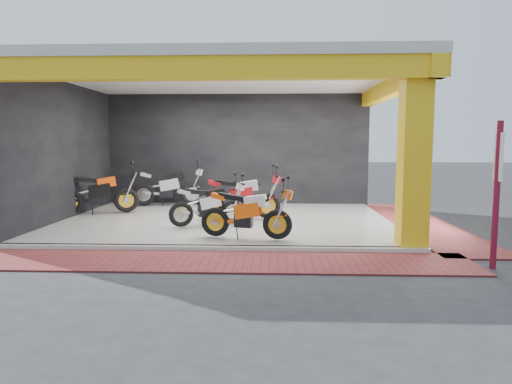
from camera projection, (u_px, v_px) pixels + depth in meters
ground at (216, 240)px, 9.41m from camera, size 80.00×80.00×0.00m
showroom_floor at (226, 221)px, 11.39m from camera, size 8.00×6.00×0.10m
showroom_ceiling at (225, 76)px, 11.02m from camera, size 8.40×6.40×0.20m
back_wall at (236, 151)px, 14.29m from camera, size 8.20×0.20×3.50m
left_wall at (63, 153)px, 11.38m from camera, size 0.20×6.20×3.50m
corner_column at (414, 156)px, 8.33m from camera, size 0.50×0.50×3.50m
header_beam_front at (207, 68)px, 8.07m from camera, size 8.40×0.30×0.40m
header_beam_right at (392, 88)px, 10.89m from camera, size 0.30×6.40×0.40m
floor_kerb at (209, 249)px, 8.39m from camera, size 8.00×0.20×0.10m
paver_front at (202, 261)px, 7.62m from camera, size 9.00×1.40×0.03m
paver_right at (421, 224)px, 11.20m from camera, size 1.40×7.00×0.03m
signpost at (497, 189)px, 7.09m from camera, size 0.09×0.33×2.33m
moto_hero at (277, 210)px, 8.80m from camera, size 2.06×1.09×1.19m
moto_row_a at (268, 193)px, 11.24m from camera, size 2.24×1.08×1.32m
moto_row_b at (233, 200)px, 10.60m from camera, size 2.00×1.42×1.15m
moto_row_c at (126, 188)px, 12.27m from camera, size 2.35×1.48×1.34m
moto_row_d at (192, 183)px, 13.77m from camera, size 2.31×1.13×1.36m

